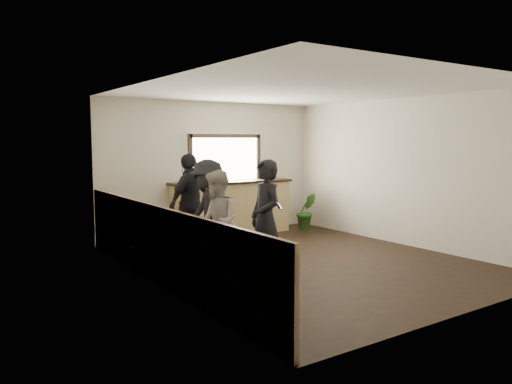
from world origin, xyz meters
TOP-DOWN VIEW (x-y plane):
  - ground at (0.00, 0.00)m, footprint 5.00×6.00m
  - room_shell at (-0.74, 0.00)m, footprint 5.01×6.01m
  - bar_counter at (0.30, 2.70)m, footprint 2.70×0.68m
  - sofa at (-2.04, -0.14)m, footprint 1.18×2.20m
  - coffee_table at (-0.85, 0.15)m, footprint 0.55×0.92m
  - cup_a at (-0.94, 0.35)m, footprint 0.16×0.16m
  - cup_b at (-0.78, -0.05)m, footprint 0.11×0.11m
  - potted_plant at (2.04, 2.31)m, footprint 0.54×0.48m
  - person_a at (-0.99, -0.37)m, footprint 0.50×0.66m
  - person_b at (-1.59, 0.02)m, footprint 0.85×0.94m
  - person_c at (-1.28, 0.82)m, footprint 0.64×1.10m
  - person_d at (-1.23, 1.56)m, footprint 1.12×0.81m

SIDE VIEW (x-z plane):
  - ground at x=0.00m, z-range -0.01..0.01m
  - coffee_table at x=-0.85m, z-range 0.00..0.40m
  - sofa at x=-2.04m, z-range 0.00..0.61m
  - potted_plant at x=2.04m, z-range 0.00..0.82m
  - cup_b at x=-0.78m, z-range 0.40..0.48m
  - cup_a at x=-0.94m, z-range 0.40..0.48m
  - bar_counter at x=0.30m, z-range -0.42..1.71m
  - person_b at x=-1.59m, z-range 0.00..1.57m
  - person_c at x=-1.28m, z-range 0.00..1.69m
  - person_a at x=-0.99m, z-range 0.00..1.72m
  - person_d at x=-1.23m, z-range 0.00..1.77m
  - room_shell at x=-0.74m, z-range 0.07..2.87m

